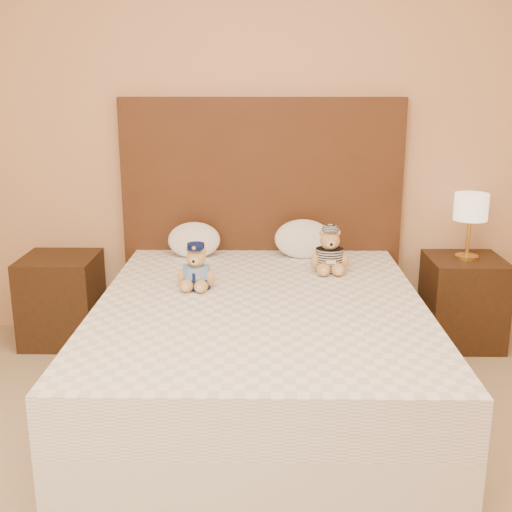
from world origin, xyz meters
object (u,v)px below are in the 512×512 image
Objects in this scene: nightstand_right at (463,301)px; lamp at (471,210)px; pillow_left at (194,238)px; bed at (260,353)px; teddy_prisoner at (330,250)px; teddy_police at (196,266)px; nightstand_left at (62,299)px; pillow_right at (303,237)px.

nightstand_right is 1.38× the size of lamp.
bed is at bearing -63.51° from pillow_left.
bed is 5.00× the size of lamp.
pillow_left is (-0.80, 0.33, -0.01)m from teddy_prisoner.
lamp is 1.68× the size of teddy_police.
lamp is 0.93m from teddy_prisoner.
nightstand_right is 0.57m from lamp.
nightstand_left is 2.16× the size of teddy_prisoner.
teddy_prisoner is (-0.87, -0.30, 0.40)m from nightstand_right.
teddy_police is (-1.58, -0.60, 0.39)m from nightstand_right.
pillow_right is (0.59, 0.63, 0.00)m from teddy_police.
bed is 3.64× the size of nightstand_right.
pillow_right is at bearing 109.87° from teddy_prisoner.
teddy_police is 0.74× the size of pillow_left.
pillow_right is at bearing 54.08° from teddy_police.
bed is 7.87× the size of teddy_prisoner.
teddy_prisoner is at bearing -160.90° from nightstand_right.
teddy_prisoner is (0.72, 0.30, 0.01)m from teddy_police.
teddy_police reaches higher than nightstand_right.
bed is 0.55m from teddy_police.
nightstand_right is 1.57× the size of pillow_right.
nightstand_right is 2.31× the size of teddy_police.
bed is at bearing -32.62° from nightstand_left.
teddy_police is at bearing 149.10° from bed.
teddy_prisoner is at bearing -68.64° from pillow_right.
nightstand_left is 1.00× the size of nightstand_right.
nightstand_left is 1.71m from teddy_prisoner.
lamp reaches higher than bed.
teddy_police is (-0.33, 0.20, 0.39)m from bed.
lamp reaches higher than teddy_prisoner.
pillow_left is (0.84, 0.03, 0.39)m from nightstand_left.
pillow_right reaches higher than bed.
teddy_police reaches higher than pillow_left.
nightstand_left is 1.57× the size of pillow_right.
lamp reaches higher than nightstand_right.
lamp is (-0.00, 0.00, 0.57)m from nightstand_right.
lamp is (1.25, 0.80, 0.57)m from bed.
nightstand_left is at bearing -177.95° from pillow_left.
pillow_right reaches higher than nightstand_right.
teddy_police is 0.94× the size of teddy_prisoner.
teddy_police is at bearing -33.23° from nightstand_left.
lamp is 1.57× the size of teddy_prisoner.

